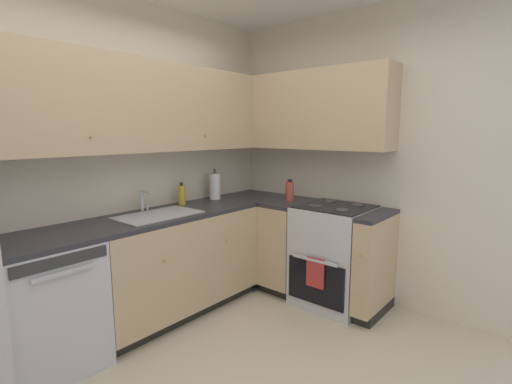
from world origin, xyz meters
name	(u,v)px	position (x,y,z in m)	size (l,w,h in m)	color
wall_back	(101,163)	(0.00, 1.52, 1.33)	(3.67, 0.05, 2.66)	beige
wall_right	(376,159)	(1.81, 0.00, 1.33)	(0.05, 3.09, 2.66)	beige
dishwasher	(47,307)	(-0.60, 1.20, 0.44)	(0.60, 0.63, 0.87)	silver
lower_cabinets_back	(175,264)	(0.44, 1.20, 0.44)	(1.49, 0.62, 0.87)	tan
countertop_back	(173,213)	(0.44, 1.20, 0.89)	(2.69, 0.60, 0.04)	#2D2D33
lower_cabinets_right	(313,252)	(1.49, 0.45, 0.44)	(0.62, 1.15, 0.87)	tan
countertop_right	(314,206)	(1.49, 0.45, 0.89)	(0.60, 1.15, 0.03)	#2D2D33
oven_range	(334,254)	(1.50, 0.22, 0.46)	(0.68, 0.62, 1.06)	silver
upper_cabinets_back	(142,107)	(0.28, 1.34, 1.77)	(2.37, 0.34, 0.72)	tan
upper_cabinets_right	(306,111)	(1.63, 0.65, 1.77)	(0.32, 1.70, 0.72)	tan
sink	(159,220)	(0.27, 1.17, 0.86)	(0.66, 0.40, 0.10)	#B7B7BC
faucet	(144,199)	(0.28, 1.37, 1.02)	(0.07, 0.16, 0.19)	silver
soap_bottle	(182,195)	(0.68, 1.38, 1.00)	(0.06, 0.06, 0.21)	gold
paper_towel_roll	(215,186)	(1.09, 1.36, 1.03)	(0.11, 0.11, 0.32)	white
oil_bottle	(290,191)	(1.49, 0.72, 1.00)	(0.08, 0.08, 0.21)	#BF4C3F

